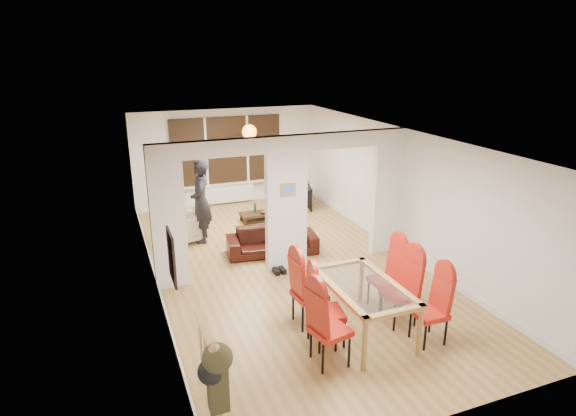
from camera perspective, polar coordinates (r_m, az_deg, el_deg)
floor at (r=9.57m, az=-0.21°, el=-6.94°), size 5.00×9.00×0.01m
room_walls at (r=9.09m, az=-0.21°, el=0.50°), size 5.00×9.00×2.60m
divider_wall at (r=9.09m, az=-0.21°, el=0.50°), size 5.00×0.18×2.60m
bay_window_blinds at (r=13.15m, az=-7.25°, el=6.81°), size 3.00×0.08×1.80m
radiator at (r=13.40m, az=-7.01°, el=1.75°), size 1.40×0.08×0.50m
pendant_light at (r=12.04m, az=-4.61°, el=8.99°), size 0.36×0.36×0.36m
stair_newel at (r=6.07m, az=-9.59°, el=-17.43°), size 0.40×1.20×1.10m
wall_poster at (r=6.22m, az=-13.65°, el=-5.67°), size 0.04×0.52×0.67m
pillar_photo at (r=8.92m, az=0.01°, el=2.16°), size 0.30×0.03×0.25m
dining_table at (r=7.40m, az=8.84°, el=-11.68°), size 0.97×1.72×0.81m
dining_chair_la at (r=6.62m, az=5.05°, el=-13.60°), size 0.56×0.56×1.17m
dining_chair_lb at (r=7.00m, az=4.62°, el=-11.64°), size 0.54×0.54×1.17m
dining_chair_lc at (r=7.46m, az=2.58°, el=-9.64°), size 0.50×0.50×1.17m
dining_chair_ra at (r=7.33m, az=16.46°, el=-11.29°), size 0.44×0.44×1.09m
dining_chair_rb at (r=7.68m, az=13.10°, el=-9.39°), size 0.53×0.53×1.13m
dining_chair_rc at (r=8.04m, az=11.48°, el=-7.96°), size 0.47×0.47×1.14m
sofa at (r=10.08m, az=-1.90°, el=-3.90°), size 1.95×0.98×0.55m
armchair at (r=10.91m, az=-12.46°, el=-2.33°), size 0.84×0.85×0.64m
person at (r=10.67m, az=-10.29°, el=0.80°), size 0.76×0.58×1.86m
television at (r=13.10m, az=2.01°, el=1.53°), size 1.07×0.44×0.62m
coffee_table at (r=12.04m, az=-3.44°, el=-1.03°), size 1.01×0.68×0.21m
bottle at (r=11.98m, az=-3.94°, el=0.06°), size 0.07×0.07×0.26m
bowl at (r=11.94m, az=-2.89°, el=-0.51°), size 0.21×0.21×0.05m
shoes at (r=9.29m, az=-1.04°, el=-7.44°), size 0.22×0.24×0.09m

